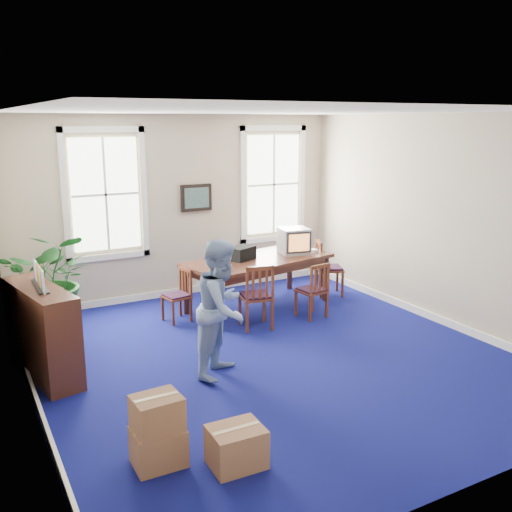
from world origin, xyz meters
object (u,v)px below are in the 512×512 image
crt_tv (294,241)px  chair_near_left (256,295)px  man (222,308)px  credenza (42,330)px  potted_plant (53,279)px  cardboard_boxes (173,420)px  conference_table (258,283)px

crt_tv → chair_near_left: crt_tv is taller
man → credenza: (-1.97, 1.00, -0.27)m
potted_plant → cardboard_boxes: bearing=-84.9°
conference_table → chair_near_left: bearing=-131.6°
credenza → cardboard_boxes: size_ratio=1.20×
conference_table → man: (-1.64, -2.07, 0.43)m
crt_tv → chair_near_left: bearing=-133.2°
crt_tv → credenza: (-4.34, -1.13, -0.48)m
cardboard_boxes → crt_tv: bearing=44.8°
conference_table → chair_near_left: 0.99m
credenza → potted_plant: potted_plant is taller
conference_table → crt_tv: 0.98m
conference_table → chair_near_left: chair_near_left is taller
crt_tv → cardboard_boxes: crt_tv is taller
crt_tv → conference_table: bearing=-164.8°
conference_table → credenza: 3.77m
crt_tv → cardboard_boxes: (-3.55, -3.53, -0.71)m
credenza → cardboard_boxes: 2.54m
crt_tv → potted_plant: potted_plant is taller
man → cardboard_boxes: man is taller
chair_near_left → potted_plant: 3.07m
conference_table → credenza: size_ratio=1.66×
crt_tv → cardboard_boxes: size_ratio=0.42×
crt_tv → man: man is taller
chair_near_left → cardboard_boxes: bearing=60.0°
man → potted_plant: man is taller
man → cardboard_boxes: 1.90m
chair_near_left → crt_tv: bearing=-132.7°
crt_tv → potted_plant: 3.98m
crt_tv → chair_near_left: 1.63m
crt_tv → potted_plant: bearing=-177.5°
conference_table → man: size_ratio=1.45×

